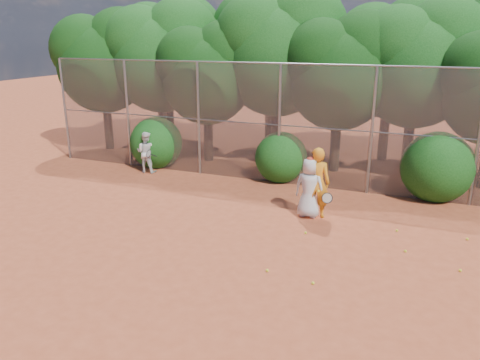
% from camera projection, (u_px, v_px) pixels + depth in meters
% --- Properties ---
extents(ground, '(80.00, 80.00, 0.00)m').
position_uv_depth(ground, '(240.00, 262.00, 10.49)').
color(ground, '#A04124').
rests_on(ground, ground).
extents(fence_back, '(20.05, 0.09, 4.03)m').
position_uv_depth(fence_back, '(305.00, 125.00, 15.23)').
color(fence_back, gray).
rests_on(fence_back, ground).
extents(tree_0, '(4.38, 3.81, 6.00)m').
position_uv_depth(tree_0, '(104.00, 58.00, 19.80)').
color(tree_0, black).
rests_on(tree_0, ground).
extents(tree_1, '(4.64, 4.03, 6.35)m').
position_uv_depth(tree_1, '(161.00, 53.00, 19.28)').
color(tree_1, black).
rests_on(tree_1, ground).
extents(tree_2, '(3.99, 3.47, 5.47)m').
position_uv_depth(tree_2, '(209.00, 70.00, 17.94)').
color(tree_2, black).
rests_on(tree_2, ground).
extents(tree_3, '(4.89, 4.26, 6.70)m').
position_uv_depth(tree_3, '(280.00, 48.00, 17.70)').
color(tree_3, black).
rests_on(tree_3, ground).
extents(tree_4, '(4.19, 3.64, 5.73)m').
position_uv_depth(tree_4, '(342.00, 68.00, 16.46)').
color(tree_4, black).
rests_on(tree_4, ground).
extents(tree_5, '(4.51, 3.92, 6.17)m').
position_uv_depth(tree_5, '(419.00, 60.00, 16.20)').
color(tree_5, black).
rests_on(tree_5, ground).
extents(tree_9, '(4.83, 4.20, 6.62)m').
position_uv_depth(tree_9, '(168.00, 47.00, 21.62)').
color(tree_9, black).
rests_on(tree_9, ground).
extents(tree_10, '(5.15, 4.48, 7.06)m').
position_uv_depth(tree_10, '(273.00, 41.00, 19.93)').
color(tree_10, black).
rests_on(tree_10, ground).
extents(tree_11, '(4.64, 4.03, 6.35)m').
position_uv_depth(tree_11, '(393.00, 54.00, 17.93)').
color(tree_11, black).
rests_on(tree_11, ground).
extents(bush_0, '(2.00, 2.00, 2.00)m').
position_uv_depth(bush_0, '(156.00, 140.00, 17.91)').
color(bush_0, '#104211').
rests_on(bush_0, ground).
extents(bush_1, '(1.80, 1.80, 1.80)m').
position_uv_depth(bush_1, '(281.00, 155.00, 16.16)').
color(bush_1, '#104211').
rests_on(bush_1, ground).
extents(bush_2, '(2.20, 2.20, 2.20)m').
position_uv_depth(bush_2, '(437.00, 164.00, 14.32)').
color(bush_2, '#104211').
rests_on(bush_2, ground).
extents(player_yellow, '(0.89, 0.55, 1.99)m').
position_uv_depth(player_yellow, '(317.00, 183.00, 12.87)').
color(player_yellow, orange).
rests_on(player_yellow, ground).
extents(player_teen, '(0.86, 0.59, 1.72)m').
position_uv_depth(player_teen, '(309.00, 187.00, 12.90)').
color(player_teen, silver).
rests_on(player_teen, ground).
extents(player_white, '(0.87, 0.77, 1.52)m').
position_uv_depth(player_white, '(146.00, 152.00, 17.14)').
color(player_white, white).
rests_on(player_white, ground).
extents(ball_0, '(0.07, 0.07, 0.07)m').
position_uv_depth(ball_0, '(306.00, 233.00, 11.98)').
color(ball_0, yellow).
rests_on(ball_0, ground).
extents(ball_1, '(0.07, 0.07, 0.07)m').
position_uv_depth(ball_1, '(405.00, 251.00, 10.97)').
color(ball_1, yellow).
rests_on(ball_1, ground).
extents(ball_2, '(0.07, 0.07, 0.07)m').
position_uv_depth(ball_2, '(313.00, 283.00, 9.56)').
color(ball_2, yellow).
rests_on(ball_2, ground).
extents(ball_3, '(0.07, 0.07, 0.07)m').
position_uv_depth(ball_3, '(460.00, 270.00, 10.07)').
color(ball_3, yellow).
rests_on(ball_3, ground).
extents(ball_4, '(0.07, 0.07, 0.07)m').
position_uv_depth(ball_4, '(267.00, 270.00, 10.07)').
color(ball_4, yellow).
rests_on(ball_4, ground).
extents(ball_5, '(0.07, 0.07, 0.07)m').
position_uv_depth(ball_5, '(467.00, 239.00, 11.61)').
color(ball_5, yellow).
rests_on(ball_5, ground).
extents(ball_6, '(0.07, 0.07, 0.07)m').
position_uv_depth(ball_6, '(397.00, 231.00, 12.11)').
color(ball_6, yellow).
rests_on(ball_6, ground).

